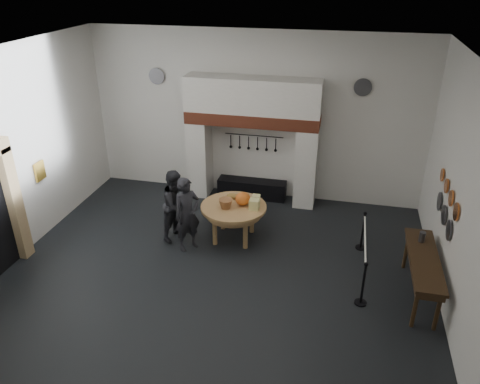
% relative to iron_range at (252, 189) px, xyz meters
% --- Properties ---
extents(floor, '(9.00, 8.00, 0.02)m').
position_rel_iron_range_xyz_m(floor, '(0.00, -3.72, -0.25)').
color(floor, black).
rests_on(floor, ground).
extents(ceiling, '(9.00, 8.00, 0.02)m').
position_rel_iron_range_xyz_m(ceiling, '(0.00, -3.72, 4.25)').
color(ceiling, silver).
rests_on(ceiling, wall_back).
extents(wall_back, '(9.00, 0.02, 4.50)m').
position_rel_iron_range_xyz_m(wall_back, '(0.00, 0.28, 2.00)').
color(wall_back, silver).
rests_on(wall_back, floor).
extents(wall_front, '(9.00, 0.02, 4.50)m').
position_rel_iron_range_xyz_m(wall_front, '(0.00, -7.72, 2.00)').
color(wall_front, silver).
rests_on(wall_front, floor).
extents(wall_left, '(0.02, 8.00, 4.50)m').
position_rel_iron_range_xyz_m(wall_left, '(-4.50, -3.72, 2.00)').
color(wall_left, silver).
rests_on(wall_left, floor).
extents(wall_right, '(0.02, 8.00, 4.50)m').
position_rel_iron_range_xyz_m(wall_right, '(4.50, -3.72, 2.00)').
color(wall_right, silver).
rests_on(wall_right, floor).
extents(chimney_pier_left, '(0.55, 0.70, 2.15)m').
position_rel_iron_range_xyz_m(chimney_pier_left, '(-1.48, -0.07, 0.82)').
color(chimney_pier_left, silver).
rests_on(chimney_pier_left, floor).
extents(chimney_pier_right, '(0.55, 0.70, 2.15)m').
position_rel_iron_range_xyz_m(chimney_pier_right, '(1.48, -0.07, 0.82)').
color(chimney_pier_right, silver).
rests_on(chimney_pier_right, floor).
extents(hearth_brick_band, '(3.50, 0.72, 0.32)m').
position_rel_iron_range_xyz_m(hearth_brick_band, '(0.00, -0.07, 2.06)').
color(hearth_brick_band, '#9E442B').
rests_on(hearth_brick_band, chimney_pier_left).
extents(chimney_hood, '(3.50, 0.70, 0.90)m').
position_rel_iron_range_xyz_m(chimney_hood, '(0.00, -0.07, 2.67)').
color(chimney_hood, silver).
rests_on(chimney_hood, hearth_brick_band).
extents(iron_range, '(1.90, 0.45, 0.50)m').
position_rel_iron_range_xyz_m(iron_range, '(0.00, 0.00, 0.00)').
color(iron_range, black).
rests_on(iron_range, floor).
extents(utensil_rail, '(1.60, 0.02, 0.02)m').
position_rel_iron_range_xyz_m(utensil_rail, '(0.00, 0.20, 1.50)').
color(utensil_rail, black).
rests_on(utensil_rail, wall_back).
extents(door_jamb_far, '(0.22, 0.30, 2.60)m').
position_rel_iron_range_xyz_m(door_jamb_far, '(-4.38, -4.02, 1.05)').
color(door_jamb_far, tan).
rests_on(door_jamb_far, floor).
extents(wall_plaque, '(0.05, 0.34, 0.44)m').
position_rel_iron_range_xyz_m(wall_plaque, '(-4.45, -2.92, 1.35)').
color(wall_plaque, gold).
rests_on(wall_plaque, wall_left).
extents(work_table, '(1.70, 1.70, 0.07)m').
position_rel_iron_range_xyz_m(work_table, '(0.02, -2.24, 0.59)').
color(work_table, tan).
rests_on(work_table, floor).
extents(pumpkin, '(0.36, 0.36, 0.31)m').
position_rel_iron_range_xyz_m(pumpkin, '(0.22, -2.14, 0.78)').
color(pumpkin, orange).
rests_on(pumpkin, work_table).
extents(cheese_block_big, '(0.22, 0.22, 0.24)m').
position_rel_iron_range_xyz_m(cheese_block_big, '(0.52, -2.29, 0.74)').
color(cheese_block_big, '#DDD784').
rests_on(cheese_block_big, work_table).
extents(cheese_block_small, '(0.18, 0.18, 0.20)m').
position_rel_iron_range_xyz_m(cheese_block_small, '(0.50, -1.99, 0.72)').
color(cheese_block_small, '#E0D586').
rests_on(cheese_block_small, work_table).
extents(wicker_basket, '(0.35, 0.35, 0.22)m').
position_rel_iron_range_xyz_m(wicker_basket, '(-0.13, -2.39, 0.73)').
color(wicker_basket, '#9E643A').
rests_on(wicker_basket, work_table).
extents(bread_loaf, '(0.31, 0.18, 0.13)m').
position_rel_iron_range_xyz_m(bread_loaf, '(-0.08, -1.89, 0.69)').
color(bread_loaf, '#A9803B').
rests_on(bread_loaf, work_table).
extents(visitor_near, '(0.74, 0.76, 1.76)m').
position_rel_iron_range_xyz_m(visitor_near, '(-0.89, -2.88, 0.63)').
color(visitor_near, black).
rests_on(visitor_near, floor).
extents(visitor_far, '(0.90, 1.01, 1.73)m').
position_rel_iron_range_xyz_m(visitor_far, '(-1.29, -2.48, 0.61)').
color(visitor_far, black).
rests_on(visitor_far, floor).
extents(side_table, '(0.55, 2.20, 0.06)m').
position_rel_iron_range_xyz_m(side_table, '(4.10, -3.52, 0.62)').
color(side_table, '#3A2615').
rests_on(side_table, floor).
extents(pewter_jug, '(0.12, 0.12, 0.22)m').
position_rel_iron_range_xyz_m(pewter_jug, '(4.10, -2.92, 0.76)').
color(pewter_jug, '#45454A').
rests_on(pewter_jug, side_table).
extents(copper_pan_a, '(0.03, 0.34, 0.34)m').
position_rel_iron_range_xyz_m(copper_pan_a, '(4.46, -3.52, 1.70)').
color(copper_pan_a, '#C6662D').
rests_on(copper_pan_a, wall_right).
extents(copper_pan_b, '(0.03, 0.32, 0.32)m').
position_rel_iron_range_xyz_m(copper_pan_b, '(4.46, -2.97, 1.70)').
color(copper_pan_b, '#C6662D').
rests_on(copper_pan_b, wall_right).
extents(copper_pan_c, '(0.03, 0.30, 0.30)m').
position_rel_iron_range_xyz_m(copper_pan_c, '(4.46, -2.42, 1.70)').
color(copper_pan_c, '#C6662D').
rests_on(copper_pan_c, wall_right).
extents(copper_pan_d, '(0.03, 0.28, 0.28)m').
position_rel_iron_range_xyz_m(copper_pan_d, '(4.46, -1.87, 1.70)').
color(copper_pan_d, '#C6662D').
rests_on(copper_pan_d, wall_right).
extents(pewter_plate_left, '(0.03, 0.40, 0.40)m').
position_rel_iron_range_xyz_m(pewter_plate_left, '(4.46, -3.32, 1.20)').
color(pewter_plate_left, '#4C4C51').
rests_on(pewter_plate_left, wall_right).
extents(pewter_plate_mid, '(0.03, 0.40, 0.40)m').
position_rel_iron_range_xyz_m(pewter_plate_mid, '(4.46, -2.72, 1.20)').
color(pewter_plate_mid, '#4C4C51').
rests_on(pewter_plate_mid, wall_right).
extents(pewter_plate_right, '(0.03, 0.40, 0.40)m').
position_rel_iron_range_xyz_m(pewter_plate_right, '(4.46, -2.12, 1.20)').
color(pewter_plate_right, '#4C4C51').
rests_on(pewter_plate_right, wall_right).
extents(pewter_plate_back_left, '(0.44, 0.03, 0.44)m').
position_rel_iron_range_xyz_m(pewter_plate_back_left, '(-2.70, 0.24, 2.95)').
color(pewter_plate_back_left, '#4C4C51').
rests_on(pewter_plate_back_left, wall_back).
extents(pewter_plate_back_right, '(0.44, 0.03, 0.44)m').
position_rel_iron_range_xyz_m(pewter_plate_back_right, '(2.70, 0.24, 2.95)').
color(pewter_plate_back_right, '#4C4C51').
rests_on(pewter_plate_back_right, wall_back).
extents(barrier_post_near, '(0.05, 0.05, 0.90)m').
position_rel_iron_range_xyz_m(barrier_post_near, '(3.00, -4.02, 0.20)').
color(barrier_post_near, black).
rests_on(barrier_post_near, floor).
extents(barrier_post_far, '(0.05, 0.05, 0.90)m').
position_rel_iron_range_xyz_m(barrier_post_far, '(3.00, -2.02, 0.20)').
color(barrier_post_far, black).
rests_on(barrier_post_far, floor).
extents(barrier_rope, '(0.04, 2.00, 0.04)m').
position_rel_iron_range_xyz_m(barrier_rope, '(3.00, -3.02, 0.60)').
color(barrier_rope, white).
rests_on(barrier_rope, barrier_post_near).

